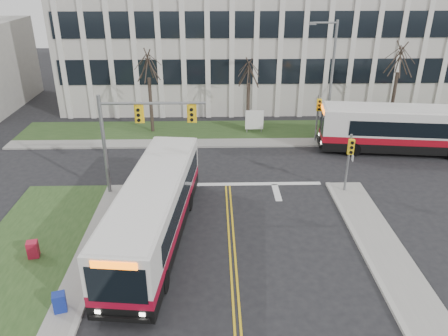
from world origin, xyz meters
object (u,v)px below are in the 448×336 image
directory_sign (254,120)px  newspaper_box_blue (60,304)px  newspaper_box_red (33,250)px  bus_main (155,212)px  streetlight (330,75)px  bus_cross (408,131)px

directory_sign → newspaper_box_blue: (-9.59, -20.56, -0.70)m
newspaper_box_red → bus_main: bearing=2.2°
streetlight → directory_sign: bearing=166.8°
bus_main → newspaper_box_blue: bus_main is taller
newspaper_box_blue → directory_sign: bearing=47.9°
bus_cross → newspaper_box_red: (-22.98, -12.70, -1.20)m
bus_cross → newspaper_box_red: bearing=-53.9°
bus_main → newspaper_box_blue: bearing=-116.1°
bus_cross → newspaper_box_blue: (-20.57, -16.36, -1.20)m
bus_cross → newspaper_box_blue: 26.31m
streetlight → directory_sign: (-5.53, 1.30, -4.02)m
bus_main → newspaper_box_blue: (-3.25, -5.17, -1.16)m
streetlight → bus_cross: bearing=-28.0°
bus_main → newspaper_box_blue: size_ratio=12.88×
streetlight → bus_cross: streetlight is taller
bus_cross → newspaper_box_red: size_ratio=13.25×
bus_main → newspaper_box_red: size_ratio=12.88×
streetlight → newspaper_box_blue: size_ratio=9.68×
directory_sign → bus_cross: size_ratio=0.16×
newspaper_box_blue → newspaper_box_red: 4.38m
directory_sign → newspaper_box_red: size_ratio=2.11×
streetlight → directory_sign: streetlight is taller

